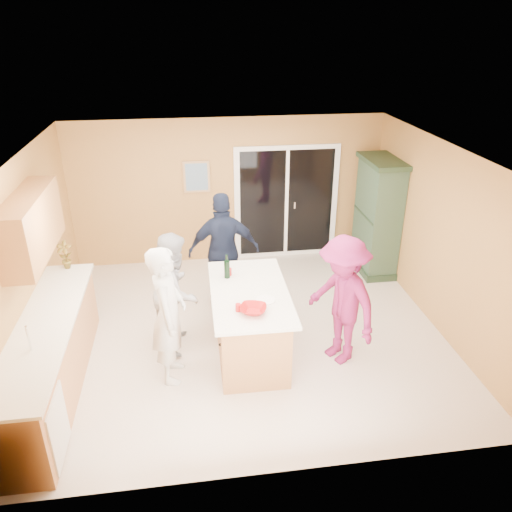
{
  "coord_description": "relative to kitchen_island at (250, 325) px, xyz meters",
  "views": [
    {
      "loc": [
        -0.73,
        -5.98,
        4.08
      ],
      "look_at": [
        0.15,
        0.1,
        1.15
      ],
      "focal_mm": 35.0,
      "sensor_mm": 36.0,
      "label": 1
    }
  ],
  "objects": [
    {
      "name": "floor",
      "position": [
        0.02,
        0.5,
        -0.45
      ],
      "size": [
        5.5,
        5.5,
        0.0
      ],
      "primitive_type": "plane",
      "color": "beige",
      "rests_on": "ground"
    },
    {
      "name": "ceiling",
      "position": [
        0.02,
        0.5,
        2.15
      ],
      "size": [
        5.5,
        5.0,
        0.1
      ],
      "primitive_type": "cube",
      "color": "white",
      "rests_on": "wall_back"
    },
    {
      "name": "wall_back",
      "position": [
        0.02,
        3.0,
        0.85
      ],
      "size": [
        5.5,
        0.1,
        2.6
      ],
      "primitive_type": "cube",
      "color": "#E5AC5E",
      "rests_on": "ground"
    },
    {
      "name": "wall_front",
      "position": [
        0.02,
        -2.0,
        0.85
      ],
      "size": [
        5.5,
        0.1,
        2.6
      ],
      "primitive_type": "cube",
      "color": "#E5AC5E",
      "rests_on": "ground"
    },
    {
      "name": "wall_left",
      "position": [
        -2.73,
        0.5,
        0.85
      ],
      "size": [
        0.1,
        5.0,
        2.6
      ],
      "primitive_type": "cube",
      "color": "#E5AC5E",
      "rests_on": "ground"
    },
    {
      "name": "wall_right",
      "position": [
        2.77,
        0.5,
        0.85
      ],
      "size": [
        0.1,
        5.0,
        2.6
      ],
      "primitive_type": "cube",
      "color": "#E5AC5E",
      "rests_on": "ground"
    },
    {
      "name": "left_cabinet_run",
      "position": [
        -2.43,
        -0.55,
        0.02
      ],
      "size": [
        0.65,
        3.05,
        1.24
      ],
      "color": "tan",
      "rests_on": "floor"
    },
    {
      "name": "upper_cabinets",
      "position": [
        -2.55,
        0.3,
        1.43
      ],
      "size": [
        0.35,
        1.6,
        0.75
      ],
      "primitive_type": "cube",
      "color": "tan",
      "rests_on": "wall_left"
    },
    {
      "name": "sliding_door",
      "position": [
        1.07,
        2.97,
        0.6
      ],
      "size": [
        1.9,
        0.07,
        2.1
      ],
      "color": "white",
      "rests_on": "floor"
    },
    {
      "name": "framed_picture",
      "position": [
        -0.53,
        2.98,
        1.15
      ],
      "size": [
        0.46,
        0.04,
        0.56
      ],
      "color": "tan",
      "rests_on": "wall_back"
    },
    {
      "name": "kitchen_island",
      "position": [
        0.0,
        0.0,
        0.0
      ],
      "size": [
        1.01,
        1.82,
        0.95
      ],
      "rotation": [
        0.0,
        0.0,
        -0.01
      ],
      "color": "tan",
      "rests_on": "floor"
    },
    {
      "name": "green_hutch",
      "position": [
        2.51,
        2.17,
        0.54
      ],
      "size": [
        0.58,
        1.1,
        2.01
      ],
      "color": "#223823",
      "rests_on": "floor"
    },
    {
      "name": "woman_white",
      "position": [
        -1.02,
        -0.32,
        0.44
      ],
      "size": [
        0.48,
        0.68,
        1.77
      ],
      "primitive_type": "imported",
      "rotation": [
        0.0,
        0.0,
        1.49
      ],
      "color": "silver",
      "rests_on": "floor"
    },
    {
      "name": "woman_grey",
      "position": [
        -0.94,
        0.36,
        0.38
      ],
      "size": [
        0.75,
        0.9,
        1.65
      ],
      "primitive_type": "imported",
      "rotation": [
        0.0,
        0.0,
        1.4
      ],
      "color": "#9A999C",
      "rests_on": "floor"
    },
    {
      "name": "woman_navy",
      "position": [
        -0.21,
        1.33,
        0.47
      ],
      "size": [
        1.07,
        0.45,
        1.83
      ],
      "primitive_type": "imported",
      "rotation": [
        0.0,
        0.0,
        3.15
      ],
      "color": "#171E33",
      "rests_on": "floor"
    },
    {
      "name": "woman_magenta",
      "position": [
        1.14,
        -0.26,
        0.42
      ],
      "size": [
        1.07,
        1.29,
        1.74
      ],
      "primitive_type": "imported",
      "rotation": [
        0.0,
        0.0,
        -1.13
      ],
      "color": "#831C54",
      "rests_on": "floor"
    },
    {
      "name": "serving_bowl",
      "position": [
        -0.02,
        -0.51,
        0.54
      ],
      "size": [
        0.38,
        0.38,
        0.08
      ],
      "primitive_type": "imported",
      "rotation": [
        0.0,
        0.0,
        -0.27
      ],
      "color": "#B51414",
      "rests_on": "kitchen_island"
    },
    {
      "name": "tulip_vase",
      "position": [
        -2.43,
        1.03,
        0.7
      ],
      "size": [
        0.22,
        0.16,
        0.4
      ],
      "primitive_type": "imported",
      "rotation": [
        0.0,
        0.0,
        -0.08
      ],
      "color": "#A02D10",
      "rests_on": "left_cabinet_run"
    },
    {
      "name": "tumbler_near",
      "position": [
        -0.21,
        0.48,
        0.56
      ],
      "size": [
        0.07,
        0.07,
        0.1
      ],
      "primitive_type": "cylinder",
      "rotation": [
        0.0,
        0.0,
        0.02
      ],
      "color": "#B51414",
      "rests_on": "kitchen_island"
    },
    {
      "name": "tumbler_far",
      "position": [
        -0.2,
        -0.45,
        0.55
      ],
      "size": [
        0.09,
        0.09,
        0.09
      ],
      "primitive_type": "cylinder",
      "rotation": [
        0.0,
        0.0,
        -0.38
      ],
      "color": "#B51414",
      "rests_on": "kitchen_island"
    },
    {
      "name": "wine_bottle",
      "position": [
        -0.25,
        0.41,
        0.63
      ],
      "size": [
        0.08,
        0.08,
        0.34
      ],
      "rotation": [
        0.0,
        0.0,
        -0.31
      ],
      "color": "black",
      "rests_on": "kitchen_island"
    },
    {
      "name": "white_plate",
      "position": [
        0.17,
        -0.26,
        0.51
      ],
      "size": [
        0.31,
        0.31,
        0.02
      ],
      "primitive_type": "cylinder",
      "rotation": [
        0.0,
        0.0,
        -0.36
      ],
      "color": "white",
      "rests_on": "kitchen_island"
    }
  ]
}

